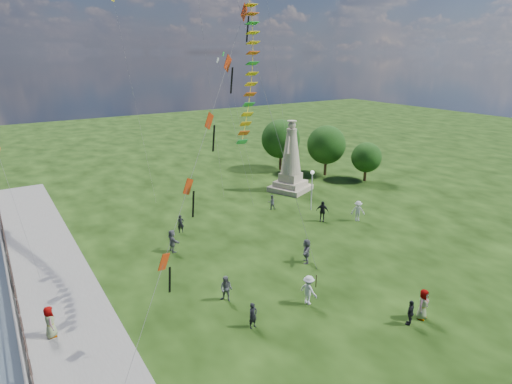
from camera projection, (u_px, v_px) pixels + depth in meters
ground at (505, 181)px, 52.53m from camera, size 106.50×160.00×0.60m
waterfront at (42, 319)px, 24.98m from camera, size 200.00×200.00×1.51m
statue at (291, 165)px, 47.14m from camera, size 5.05×5.05×7.83m
lamppost at (312, 182)px, 41.23m from camera, size 0.37×0.37×4.00m
tree_row at (311, 144)px, 53.69m from camera, size 9.83×14.07×6.61m
person_0 at (253, 315)px, 23.86m from camera, size 0.61×0.44×1.55m
person_1 at (226, 289)px, 26.42m from camera, size 0.90×0.95×1.68m
person_2 at (309, 290)px, 26.10m from camera, size 0.85×1.32×1.89m
person_3 at (411, 312)px, 24.14m from camera, size 1.01×0.79×1.54m
person_4 at (423, 304)px, 24.64m from camera, size 1.02×0.77×1.86m
person_5 at (172, 241)px, 33.01m from camera, size 0.80×1.71×1.80m
person_6 at (181, 224)px, 36.60m from camera, size 0.65×0.52×1.57m
person_7 at (272, 202)px, 42.08m from camera, size 0.80×0.63×1.44m
person_8 at (358, 211)px, 39.09m from camera, size 1.37×1.24×1.91m
person_9 at (322, 211)px, 38.99m from camera, size 1.17×1.24×1.93m
person_10 at (50, 323)px, 22.93m from camera, size 0.58×0.91×1.82m
person_11 at (307, 251)px, 31.29m from camera, size 1.65×1.80×1.85m
red_kite_train at (208, 130)px, 22.68m from camera, size 12.11×9.35×17.57m
small_kites at (190, 48)px, 41.68m from camera, size 27.17×16.07×31.66m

